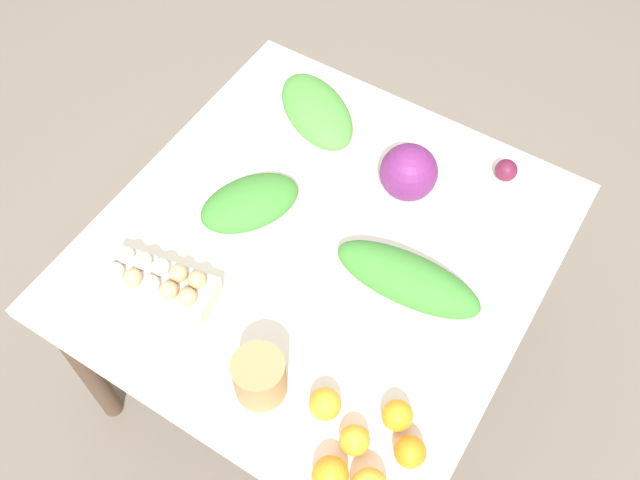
# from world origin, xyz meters

# --- Properties ---
(ground_plane) EXTENTS (8.00, 8.00, 0.00)m
(ground_plane) POSITION_xyz_m (0.00, 0.00, 0.00)
(ground_plane) COLOR #70665B
(dining_table) EXTENTS (1.10, 1.06, 0.71)m
(dining_table) POSITION_xyz_m (0.00, 0.00, 0.61)
(dining_table) COLOR silver
(dining_table) RESTS_ON ground_plane
(cabbage_purple) EXTENTS (0.15, 0.15, 0.15)m
(cabbage_purple) POSITION_xyz_m (0.26, -0.10, 0.78)
(cabbage_purple) COLOR #6B2366
(cabbage_purple) RESTS_ON dining_table
(egg_carton) EXTENTS (0.16, 0.29, 0.09)m
(egg_carton) POSITION_xyz_m (-0.31, 0.25, 0.75)
(egg_carton) COLOR beige
(egg_carton) RESTS_ON dining_table
(paper_bag) EXTENTS (0.12, 0.12, 0.12)m
(paper_bag) POSITION_xyz_m (-0.39, -0.09, 0.77)
(paper_bag) COLOR #A87F51
(paper_bag) RESTS_ON dining_table
(greens_bunch_scallion) EXTENTS (0.30, 0.27, 0.09)m
(greens_bunch_scallion) POSITION_xyz_m (-0.01, 0.20, 0.75)
(greens_bunch_scallion) COLOR #3D8433
(greens_bunch_scallion) RESTS_ON dining_table
(greens_bunch_dandelion) EXTENTS (0.15, 0.37, 0.10)m
(greens_bunch_dandelion) POSITION_xyz_m (-0.00, -0.24, 0.75)
(greens_bunch_dandelion) COLOR #3D8433
(greens_bunch_dandelion) RESTS_ON dining_table
(greens_bunch_beet_tops) EXTENTS (0.30, 0.34, 0.08)m
(greens_bunch_beet_tops) POSITION_xyz_m (0.35, 0.23, 0.75)
(greens_bunch_beet_tops) COLOR #4C933D
(greens_bunch_beet_tops) RESTS_ON dining_table
(beet_root) EXTENTS (0.06, 0.06, 0.06)m
(beet_root) POSITION_xyz_m (0.44, -0.30, 0.73)
(beet_root) COLOR #5B1933
(beet_root) RESTS_ON dining_table
(orange_0) EXTENTS (0.07, 0.07, 0.07)m
(orange_0) POSITION_xyz_m (-0.30, -0.38, 0.74)
(orange_0) COLOR orange
(orange_0) RESTS_ON dining_table
(orange_2) EXTENTS (0.08, 0.08, 0.08)m
(orange_2) POSITION_xyz_m (-0.48, -0.32, 0.74)
(orange_2) COLOR orange
(orange_2) RESTS_ON dining_table
(orange_3) EXTENTS (0.07, 0.07, 0.07)m
(orange_3) POSITION_xyz_m (-0.35, -0.44, 0.74)
(orange_3) COLOR orange
(orange_3) RESTS_ON dining_table
(orange_4) EXTENTS (0.07, 0.07, 0.07)m
(orange_4) POSITION_xyz_m (-0.39, -0.33, 0.74)
(orange_4) COLOR orange
(orange_4) RESTS_ON dining_table
(orange_5) EXTENTS (0.07, 0.07, 0.07)m
(orange_5) POSITION_xyz_m (-0.36, -0.24, 0.74)
(orange_5) COLOR orange
(orange_5) RESTS_ON dining_table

